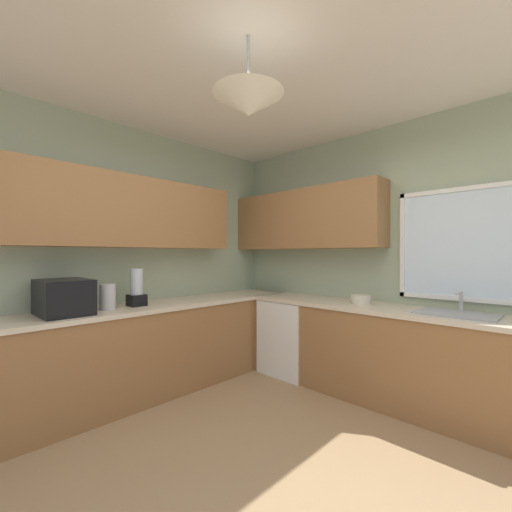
{
  "coord_description": "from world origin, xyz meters",
  "views": [
    {
      "loc": [
        1.42,
        -1.4,
        1.38
      ],
      "look_at": [
        -0.59,
        0.67,
        1.37
      ],
      "focal_mm": 22.87,
      "sensor_mm": 36.0,
      "label": 1
    }
  ],
  "objects_px": {
    "dishwasher": "(293,336)",
    "kettle": "(108,297)",
    "microwave": "(64,297)",
    "sink_assembly": "(456,313)",
    "blender_appliance": "(137,289)",
    "bowl": "(361,299)"
  },
  "relations": [
    {
      "from": "sink_assembly",
      "to": "microwave",
      "type": "bearing_deg",
      "value": -135.89
    },
    {
      "from": "microwave",
      "to": "bowl",
      "type": "bearing_deg",
      "value": 56.43
    },
    {
      "from": "microwave",
      "to": "sink_assembly",
      "type": "xyz_separation_m",
      "value": [
        2.34,
        2.26,
        -0.13
      ]
    },
    {
      "from": "dishwasher",
      "to": "blender_appliance",
      "type": "height_order",
      "value": "blender_appliance"
    },
    {
      "from": "microwave",
      "to": "blender_appliance",
      "type": "bearing_deg",
      "value": 90.0
    },
    {
      "from": "microwave",
      "to": "blender_appliance",
      "type": "xyz_separation_m",
      "value": [
        0.0,
        0.63,
        0.02
      ]
    },
    {
      "from": "kettle",
      "to": "sink_assembly",
      "type": "relative_size",
      "value": 0.4
    },
    {
      "from": "kettle",
      "to": "blender_appliance",
      "type": "bearing_deg",
      "value": 94.06
    },
    {
      "from": "dishwasher",
      "to": "kettle",
      "type": "bearing_deg",
      "value": -108.81
    },
    {
      "from": "kettle",
      "to": "blender_appliance",
      "type": "xyz_separation_m",
      "value": [
        -0.02,
        0.28,
        0.05
      ]
    },
    {
      "from": "dishwasher",
      "to": "microwave",
      "type": "relative_size",
      "value": 1.75
    },
    {
      "from": "bowl",
      "to": "blender_appliance",
      "type": "xyz_separation_m",
      "value": [
        -1.5,
        -1.63,
        0.12
      ]
    },
    {
      "from": "kettle",
      "to": "microwave",
      "type": "bearing_deg",
      "value": -93.29
    },
    {
      "from": "kettle",
      "to": "sink_assembly",
      "type": "distance_m",
      "value": 3.01
    },
    {
      "from": "dishwasher",
      "to": "blender_appliance",
      "type": "xyz_separation_m",
      "value": [
        -0.66,
        -1.6,
        0.63
      ]
    },
    {
      "from": "dishwasher",
      "to": "kettle",
      "type": "xyz_separation_m",
      "value": [
        -0.64,
        -1.88,
        0.58
      ]
    },
    {
      "from": "dishwasher",
      "to": "kettle",
      "type": "relative_size",
      "value": 3.61
    },
    {
      "from": "microwave",
      "to": "bowl",
      "type": "xyz_separation_m",
      "value": [
        1.5,
        2.26,
        -0.1
      ]
    },
    {
      "from": "microwave",
      "to": "bowl",
      "type": "distance_m",
      "value": 2.71
    },
    {
      "from": "kettle",
      "to": "sink_assembly",
      "type": "xyz_separation_m",
      "value": [
        2.32,
        1.92,
        -0.11
      ]
    },
    {
      "from": "microwave",
      "to": "sink_assembly",
      "type": "bearing_deg",
      "value": 44.11
    },
    {
      "from": "microwave",
      "to": "sink_assembly",
      "type": "height_order",
      "value": "microwave"
    }
  ]
}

